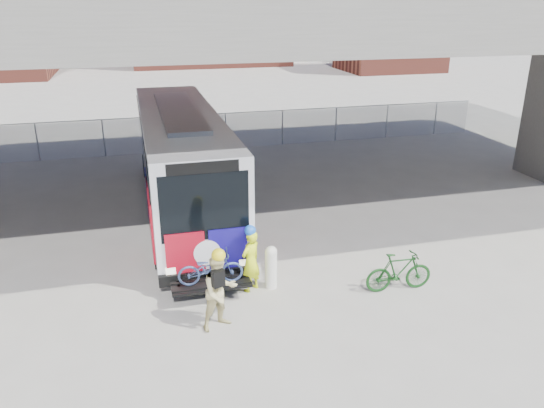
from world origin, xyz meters
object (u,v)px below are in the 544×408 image
object	(u,v)px
bus	(181,153)
cyclist_hivis	(251,259)
bollard	(271,266)
cyclist_tan	(220,291)
bike_parked	(399,272)

from	to	relation	value
bus	cyclist_hivis	bearing A→B (deg)	-80.29
bus	cyclist_hivis	size ratio (longest dim) A/B	6.97
bollard	bus	bearing A→B (deg)	104.43
bus	cyclist_tan	xyz separation A→B (m)	(0.04, -7.80, -1.16)
bollard	bike_parked	size ratio (longest dim) A/B	0.66
bus	bollard	bearing A→B (deg)	-75.57
bike_parked	bollard	bearing A→B (deg)	75.61
bus	bollard	size ratio (longest dim) A/B	10.78
cyclist_hivis	bike_parked	size ratio (longest dim) A/B	1.03
bollard	cyclist_tan	xyz separation A→B (m)	(-1.59, -1.47, 0.31)
bus	bike_parked	size ratio (longest dim) A/B	7.17
cyclist_tan	bike_parked	bearing A→B (deg)	-15.84
bollard	cyclist_tan	distance (m)	2.19
bollard	cyclist_tan	size ratio (longest dim) A/B	0.60
bollard	cyclist_hivis	xyz separation A→B (m)	(-0.55, 0.00, 0.25)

